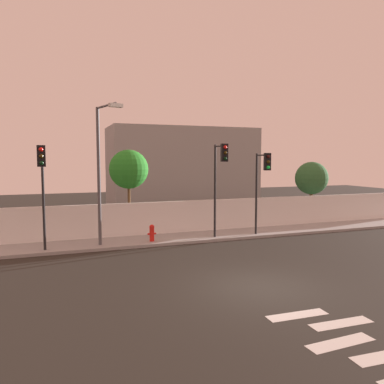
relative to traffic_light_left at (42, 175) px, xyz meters
The scene contains 12 objects.
ground_plane 10.34m from the traffic_light_left, 44.36° to the right, with size 80.00×80.00×0.00m, color #282520.
sidewalk 7.92m from the traffic_light_left, 11.68° to the left, with size 36.00×2.40×0.15m, color #969696.
perimeter_wall 7.88m from the traffic_light_left, 21.46° to the left, with size 36.00×0.18×1.80m, color white.
crosswalk_marking 13.48m from the traffic_light_left, 56.88° to the right, with size 2.59×3.89×0.01m.
traffic_light_left is the anchor object (origin of this frame).
traffic_light_center 11.00m from the traffic_light_left, ahead, with size 0.41×1.65×4.51m.
traffic_light_right 8.55m from the traffic_light_left, ahead, with size 0.34×1.48×4.97m.
street_lamp_curbside 2.74m from the traffic_light_left, 14.51° to the left, with size 0.97×2.25×6.67m.
fire_hydrant 6.01m from the traffic_light_left, 10.04° to the left, with size 0.44×0.26×0.86m.
roadside_tree_leftmost 5.87m from the traffic_light_left, 39.91° to the left, with size 2.23×2.23×4.89m.
roadside_tree_midleft 17.51m from the traffic_light_left, 12.42° to the left, with size 2.24×2.24×4.17m.
low_building_distant 20.64m from the traffic_light_left, 54.12° to the left, with size 13.74×6.00×7.29m, color #959595.
Camera 1 is at (-6.45, -10.97, 4.33)m, focal length 35.39 mm.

